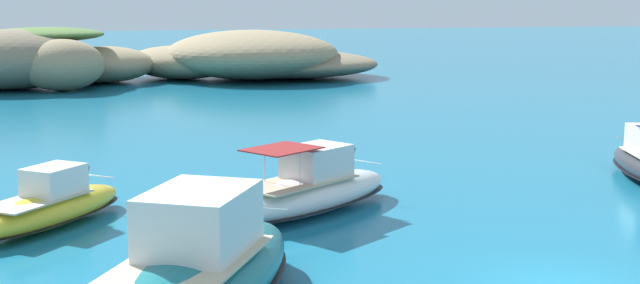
# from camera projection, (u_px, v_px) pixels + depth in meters

# --- Properties ---
(islet_large) EXTENTS (28.38, 21.97, 4.75)m
(islet_large) POSITION_uv_depth(u_px,v_px,m) (255.00, 59.00, 80.18)
(islet_large) COLOR #84755B
(islet_large) RESTS_ON ground
(islet_small) EXTENTS (23.22, 18.32, 5.23)m
(islet_small) POSITION_uv_depth(u_px,v_px,m) (32.00, 61.00, 71.57)
(islet_small) COLOR #84755B
(islet_small) RESTS_ON ground
(motorboat_yellow) EXTENTS (5.91, 6.55, 2.01)m
(motorboat_yellow) POSITION_uv_depth(u_px,v_px,m) (49.00, 207.00, 27.33)
(motorboat_yellow) COLOR yellow
(motorboat_yellow) RESTS_ON ground
(motorboat_teal) EXTENTS (8.06, 10.87, 3.14)m
(motorboat_teal) POSITION_uv_depth(u_px,v_px,m) (193.00, 281.00, 18.96)
(motorboat_teal) COLOR #19727A
(motorboat_teal) RESTS_ON ground
(motorboat_white) EXTENTS (8.14, 6.57, 2.56)m
(motorboat_white) POSITION_uv_depth(u_px,v_px,m) (310.00, 191.00, 29.02)
(motorboat_white) COLOR white
(motorboat_white) RESTS_ON ground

